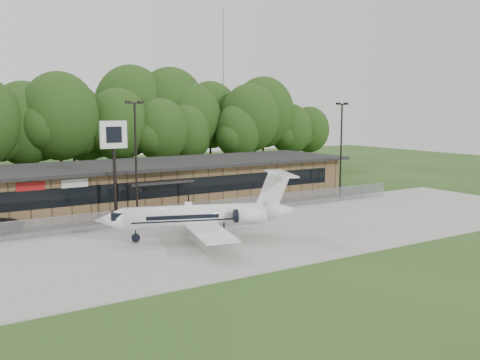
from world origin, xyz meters
TOP-DOWN VIEW (x-y plane):
  - ground at (0.00, 0.00)m, footprint 160.00×160.00m
  - apron at (0.00, 8.00)m, footprint 64.00×18.00m
  - parking_lot at (0.00, 19.50)m, footprint 50.00×9.00m
  - terminal at (-0.00, 23.94)m, footprint 41.00×11.65m
  - fence at (0.00, 15.00)m, footprint 46.00×0.04m
  - treeline at (0.00, 42.00)m, footprint 72.00×12.00m
  - radio_mast at (22.00, 48.00)m, footprint 0.20×0.20m
  - light_pole_mid at (-5.00, 16.50)m, footprint 1.55×0.30m
  - light_pole_right at (18.00, 16.50)m, footprint 1.55×0.30m
  - business_jet at (-3.23, 7.99)m, footprint 14.54×13.02m
  - pole_sign at (-6.77, 16.79)m, footprint 2.26×0.30m

SIDE VIEW (x-z plane):
  - ground at x=0.00m, z-range 0.00..0.00m
  - parking_lot at x=0.00m, z-range 0.00..0.06m
  - apron at x=0.00m, z-range 0.00..0.08m
  - fence at x=0.00m, z-range 0.02..1.54m
  - business_jet at x=-3.23m, z-range -0.71..4.26m
  - terminal at x=0.00m, z-range 0.03..4.33m
  - light_pole_mid at x=-5.00m, z-range 0.86..11.09m
  - light_pole_right at x=18.00m, z-range 0.86..11.09m
  - pole_sign at x=-6.77m, z-range 2.28..10.88m
  - treeline at x=0.00m, z-range 0.00..15.00m
  - radio_mast at x=22.00m, z-range 0.00..25.00m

